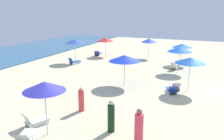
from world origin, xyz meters
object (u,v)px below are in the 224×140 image
Objects in this scene: lounge_chair_1_0 at (98,53)px; umbrella_4 at (125,58)px; lounge_chair_3_0 at (35,121)px; lounge_chair_5_0 at (74,62)px; umbrella_7 at (182,46)px; beachgoer_0 at (81,100)px; umbrella_2 at (190,60)px; beachgoer_2 at (111,117)px; lounge_chair_2_1 at (172,90)px; umbrella_5 at (75,41)px; lounge_chair_2_0 at (175,86)px; beachgoer_1 at (139,129)px; lounge_chair_6_0 at (175,67)px; lounge_chair_3_1 at (26,136)px; umbrella_0 at (149,40)px; umbrella_3 at (44,86)px; umbrella_6 at (180,49)px; umbrella_1 at (105,39)px.

lounge_chair_1_0 is 12.81m from umbrella_4.
lounge_chair_3_0 is 0.93× the size of lounge_chair_5_0.
umbrella_7 reaches higher than beachgoer_0.
umbrella_2 is at bearing 177.88° from lounge_chair_5_0.
beachgoer_2 reaches higher than lounge_chair_5_0.
umbrella_5 reaches higher than lounge_chair_2_1.
lounge_chair_2_0 is 12.15m from lounge_chair_5_0.
beachgoer_2 is at bearing 64.37° from beachgoer_1.
umbrella_4 reaches higher than lounge_chair_5_0.
beachgoer_0 is at bearing 85.23° from lounge_chair_6_0.
umbrella_0 is at bearing -110.42° from lounge_chair_3_1.
lounge_chair_3_0 is 18.14m from umbrella_7.
umbrella_3 is at bearing -179.47° from lounge_chair_3_0.
lounge_chair_2_0 is at bearing -84.11° from umbrella_4.
umbrella_0 reaches higher than lounge_chair_3_0.
lounge_chair_3_1 is 0.60× the size of umbrella_4.
beachgoer_0 is at bearing 95.90° from beachgoer_2.
lounge_chair_2_0 is at bearing -174.29° from umbrella_6.
lounge_chair_1_0 is 0.62× the size of umbrella_5.
umbrella_1 is 19.43m from beachgoer_2.
umbrella_3 is 1.87× the size of lounge_chair_3_0.
lounge_chair_3_1 is (-19.85, -5.18, -1.86)m from umbrella_1.
umbrella_6 is 1.43× the size of beachgoer_1.
lounge_chair_3_0 is at bearing 130.03° from lounge_chair_5_0.
umbrella_7 is (8.56, 1.66, -0.22)m from umbrella_2.
beachgoer_2 is at bearing 107.43° from lounge_chair_1_0.
umbrella_6 is (5.61, -3.36, 0.07)m from umbrella_4.
lounge_chair_1_0 is 20.30m from umbrella_3.
umbrella_3 is at bearing -105.04° from beachgoer_0.
umbrella_6 is (0.97, -10.87, 1.95)m from lounge_chair_5_0.
umbrella_4 reaches higher than lounge_chair_2_0.
lounge_chair_1_0 is 15.01m from lounge_chair_2_0.
umbrella_5 is at bearing 129.16° from umbrella_0.
umbrella_6 is at bearing -115.38° from umbrella_1.
umbrella_1 is 0.94× the size of umbrella_2.
umbrella_0 reaches higher than lounge_chair_6_0.
beachgoer_0 is at bearing -93.18° from lounge_chair_3_0.
lounge_chair_5_0 is at bearing -155.29° from umbrella_5.
umbrella_1 reaches higher than beachgoer_2.
lounge_chair_2_0 is 13.08m from umbrella_5.
lounge_chair_3_0 is at bearing 159.44° from umbrella_6.
beachgoer_2 is at bearing 176.10° from umbrella_7.
umbrella_5 is (5.58, 7.95, 0.22)m from umbrella_4.
umbrella_4 is at bearing -125.07° from umbrella_5.
beachgoer_2 is (-18.49, -3.05, -1.38)m from umbrella_0.
beachgoer_2 is (-13.87, 0.84, 0.49)m from lounge_chair_6_0.
umbrella_5 is (14.33, 7.29, -0.06)m from umbrella_3.
umbrella_0 reaches higher than lounge_chair_5_0.
lounge_chair_1_0 reaches higher than lounge_chair_2_1.
umbrella_3 is 1.81× the size of beachgoer_0.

